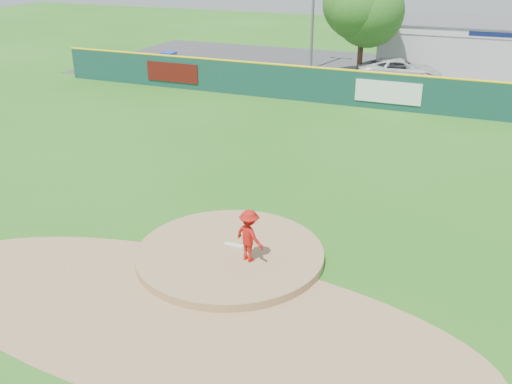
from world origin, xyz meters
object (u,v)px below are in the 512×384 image
at_px(pitcher, 249,236).
at_px(playground_slide, 169,62).
at_px(deciduous_tree, 363,9).
at_px(van, 399,70).
at_px(pool_building_grp, 492,46).

bearing_deg(pitcher, playground_slide, -30.86).
height_order(pitcher, deciduous_tree, deciduous_tree).
relative_size(van, pool_building_grp, 0.36).
bearing_deg(van, deciduous_tree, 78.40).
bearing_deg(van, pitcher, 164.93).
bearing_deg(playground_slide, pool_building_grp, 25.51).
relative_size(pitcher, pool_building_grp, 0.10).
relative_size(playground_slide, deciduous_tree, 0.35).
distance_m(pool_building_grp, deciduous_tree, 11.01).
height_order(pitcher, playground_slide, pitcher).
bearing_deg(deciduous_tree, pool_building_grp, 41.16).
relative_size(van, playground_slide, 2.11).
xyz_separation_m(pool_building_grp, playground_slide, (-20.97, -10.01, -0.95)).
height_order(van, pool_building_grp, pool_building_grp).
distance_m(playground_slide, deciduous_tree, 13.86).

